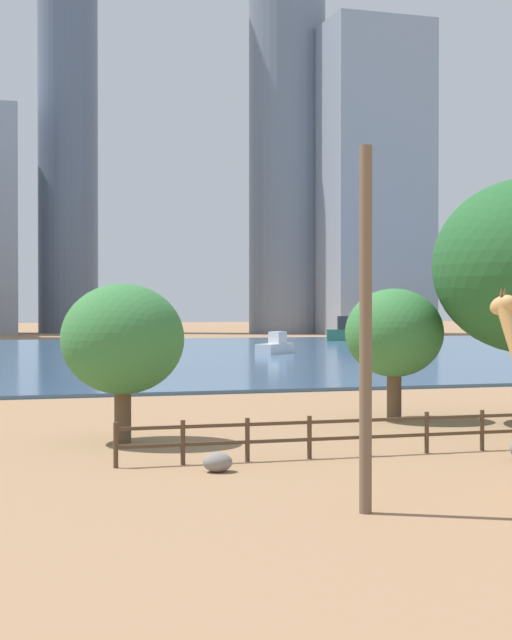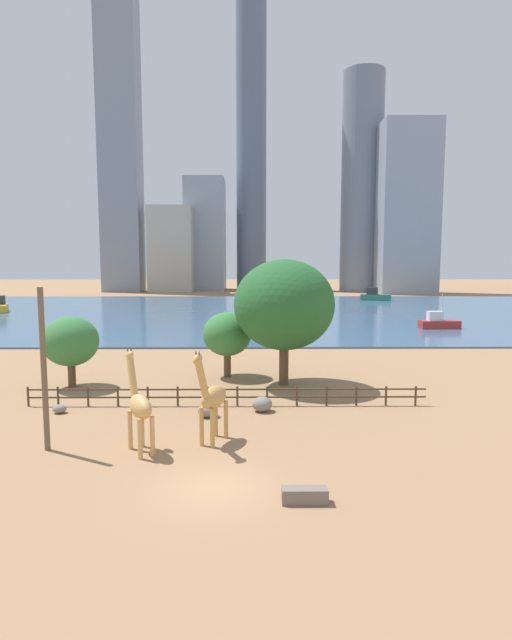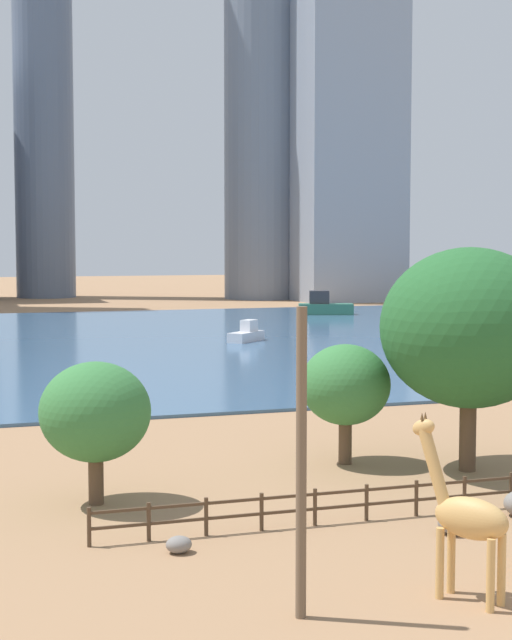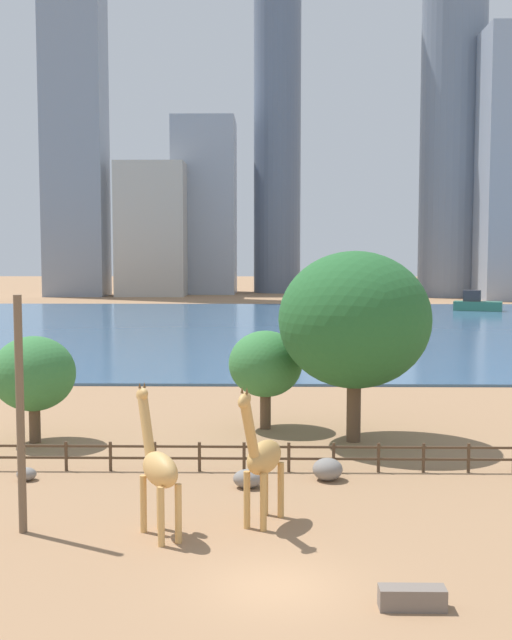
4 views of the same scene
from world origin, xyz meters
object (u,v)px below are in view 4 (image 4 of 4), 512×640
at_px(feeding_trough, 412,598).
at_px(boat_sailboat, 367,325).
at_px(boulder_small, 26,474).
at_px(giraffe_companion, 158,468).
at_px(tree_left_large, 34,374).
at_px(boat_ferry, 476,304).
at_px(boulder_by_pole, 328,469).
at_px(giraffe_tall, 262,458).
at_px(boulder_near_fence, 248,479).
at_px(utility_pole, 20,415).
at_px(tree_center_broad, 265,364).
at_px(tree_right_tall, 355,320).

relative_size(feeding_trough, boat_sailboat, 0.39).
bearing_deg(boulder_small, giraffe_companion, -44.92).
xyz_separation_m(tree_left_large, boat_sailboat, (23.33, 55.38, -2.58)).
bearing_deg(boat_ferry, boulder_by_pole, -89.63).
relative_size(giraffe_tall, boulder_near_fence, 4.22).
distance_m(boulder_near_fence, boulder_by_pole, 3.52).
distance_m(utility_pole, feeding_trough, 14.06).
distance_m(giraffe_companion, boulder_near_fence, 6.58).
xyz_separation_m(giraffe_companion, boulder_by_pole, (6.19, 6.73, -1.88)).
relative_size(giraffe_companion, boulder_by_pole, 4.01).
bearing_deg(boulder_small, tree_left_large, 103.45).
xyz_separation_m(tree_center_broad, tree_right_tall, (4.47, -2.88, 2.66)).
distance_m(boulder_by_pole, feeding_trough, 12.23).
bearing_deg(giraffe_companion, boulder_small, 14.23).
bearing_deg(tree_center_broad, boat_sailboat, 77.26).
distance_m(giraffe_tall, boulder_near_fence, 4.84).
distance_m(giraffe_tall, giraffe_companion, 3.70).
bearing_deg(giraffe_tall, tree_left_large, -112.40).
distance_m(boat_ferry, boat_sailboat, 38.09).
relative_size(giraffe_companion, tree_center_broad, 0.95).
distance_m(tree_left_large, boat_sailboat, 60.15).
relative_size(giraffe_tall, tree_left_large, 0.95).
xyz_separation_m(giraffe_companion, tree_left_large, (-8.06, 13.10, 1.14)).
xyz_separation_m(utility_pole, feeding_trough, (12.30, -5.66, -3.78)).
height_order(boulder_near_fence, tree_center_broad, tree_center_broad).
xyz_separation_m(giraffe_tall, tree_left_large, (-11.55, 11.88, 1.10)).
relative_size(utility_pole, boat_ferry, 1.04).
distance_m(utility_pole, tree_left_large, 13.30).
distance_m(giraffe_companion, boat_sailboat, 70.17).
xyz_separation_m(boulder_near_fence, boulder_by_pole, (3.32, 1.15, 0.09)).
bearing_deg(feeding_trough, tree_right_tall, 88.85).
relative_size(tree_center_broad, boat_ferry, 0.68).
distance_m(giraffe_companion, boulder_by_pole, 9.33).
relative_size(giraffe_tall, boat_ferry, 0.66).
xyz_separation_m(feeding_trough, tree_left_large, (-15.67, 18.51, 3.19)).
relative_size(feeding_trough, tree_left_large, 0.33).
xyz_separation_m(giraffe_tall, boulder_by_pole, (2.70, 5.51, -1.92)).
height_order(tree_center_broad, boat_ferry, tree_center_broad).
height_order(boulder_by_pole, tree_right_tall, tree_right_tall).
distance_m(tree_right_tall, boat_ferry, 91.26).
relative_size(tree_left_large, boat_sailboat, 1.18).
relative_size(feeding_trough, tree_center_broad, 0.34).
distance_m(boulder_near_fence, boat_sailboat, 64.11).
height_order(boulder_near_fence, tree_left_large, tree_left_large).
bearing_deg(utility_pole, giraffe_tall, 6.82).
bearing_deg(giraffe_companion, feeding_trough, -156.31).
xyz_separation_m(feeding_trough, tree_center_broad, (-4.09, 21.90, 3.22)).
xyz_separation_m(boulder_small, tree_right_tall, (14.46, 7.15, 5.90)).
xyz_separation_m(boulder_small, tree_center_broad, (9.99, 10.03, 3.25)).
distance_m(giraffe_companion, tree_center_broad, 16.90).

